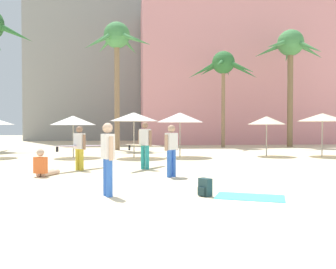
{
  "coord_description": "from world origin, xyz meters",
  "views": [
    {
      "loc": [
        -0.37,
        -6.76,
        1.64
      ],
      "look_at": [
        0.93,
        6.96,
        1.32
      ],
      "focal_mm": 38.22,
      "sensor_mm": 36.0,
      "label": 1
    }
  ],
  "objects_px": {
    "palm_tree_right": "(117,43)",
    "person_mid_left": "(145,144)",
    "palm_tree_left": "(290,51)",
    "person_far_right": "(44,167)",
    "cafe_umbrella_0": "(73,120)",
    "palm_tree_far_left": "(223,67)",
    "person_far_left": "(108,156)",
    "cafe_umbrella_2": "(322,117)",
    "cafe_umbrella_5": "(180,117)",
    "person_near_right": "(80,146)",
    "beach_towel": "(250,197)",
    "backpack": "(205,188)",
    "cafe_umbrella_4": "(267,120)",
    "person_near_left": "(171,148)",
    "cafe_umbrella_3": "(134,117)"
  },
  "relations": [
    {
      "from": "person_far_left",
      "to": "person_near_right",
      "type": "bearing_deg",
      "value": 83.26
    },
    {
      "from": "palm_tree_far_left",
      "to": "person_mid_left",
      "type": "distance_m",
      "value": 15.9
    },
    {
      "from": "cafe_umbrella_2",
      "to": "backpack",
      "type": "distance_m",
      "value": 13.54
    },
    {
      "from": "cafe_umbrella_2",
      "to": "beach_towel",
      "type": "bearing_deg",
      "value": -125.54
    },
    {
      "from": "cafe_umbrella_5",
      "to": "person_near_right",
      "type": "relative_size",
      "value": 1.08
    },
    {
      "from": "cafe_umbrella_2",
      "to": "person_near_right",
      "type": "distance_m",
      "value": 13.24
    },
    {
      "from": "cafe_umbrella_0",
      "to": "cafe_umbrella_3",
      "type": "xyz_separation_m",
      "value": [
        3.17,
        -0.49,
        0.18
      ]
    },
    {
      "from": "cafe_umbrella_2",
      "to": "person_mid_left",
      "type": "distance_m",
      "value": 10.98
    },
    {
      "from": "person_far_right",
      "to": "person_far_left",
      "type": "bearing_deg",
      "value": -123.48
    },
    {
      "from": "cafe_umbrella_5",
      "to": "palm_tree_right",
      "type": "bearing_deg",
      "value": 120.54
    },
    {
      "from": "cafe_umbrella_4",
      "to": "palm_tree_left",
      "type": "bearing_deg",
      "value": 58.62
    },
    {
      "from": "palm_tree_right",
      "to": "person_far_right",
      "type": "bearing_deg",
      "value": -97.88
    },
    {
      "from": "beach_towel",
      "to": "backpack",
      "type": "relative_size",
      "value": 3.69
    },
    {
      "from": "backpack",
      "to": "person_mid_left",
      "type": "xyz_separation_m",
      "value": [
        -1.24,
        5.48,
        0.75
      ]
    },
    {
      "from": "palm_tree_left",
      "to": "person_far_right",
      "type": "xyz_separation_m",
      "value": [
        -15.28,
        -15.32,
        -7.31
      ]
    },
    {
      "from": "cafe_umbrella_3",
      "to": "person_near_right",
      "type": "distance_m",
      "value": 5.53
    },
    {
      "from": "cafe_umbrella_2",
      "to": "backpack",
      "type": "height_order",
      "value": "cafe_umbrella_2"
    },
    {
      "from": "palm_tree_far_left",
      "to": "person_near_right",
      "type": "bearing_deg",
      "value": -123.23
    },
    {
      "from": "palm_tree_far_left",
      "to": "palm_tree_left",
      "type": "relative_size",
      "value": 0.8
    },
    {
      "from": "person_far_left",
      "to": "palm_tree_right",
      "type": "bearing_deg",
      "value": 69.91
    },
    {
      "from": "palm_tree_right",
      "to": "cafe_umbrella_3",
      "type": "height_order",
      "value": "palm_tree_right"
    },
    {
      "from": "cafe_umbrella_0",
      "to": "cafe_umbrella_2",
      "type": "distance_m",
      "value": 13.39
    },
    {
      "from": "palm_tree_right",
      "to": "cafe_umbrella_2",
      "type": "bearing_deg",
      "value": -29.34
    },
    {
      "from": "palm_tree_right",
      "to": "cafe_umbrella_3",
      "type": "distance_m",
      "value": 8.3
    },
    {
      "from": "person_far_right",
      "to": "person_near_left",
      "type": "distance_m",
      "value": 4.23
    },
    {
      "from": "cafe_umbrella_4",
      "to": "backpack",
      "type": "relative_size",
      "value": 5.21
    },
    {
      "from": "palm_tree_far_left",
      "to": "person_far_right",
      "type": "xyz_separation_m",
      "value": [
        -9.86,
        -15.22,
        -5.92
      ]
    },
    {
      "from": "person_far_left",
      "to": "cafe_umbrella_2",
      "type": "bearing_deg",
      "value": 21.05
    },
    {
      "from": "palm_tree_right",
      "to": "cafe_umbrella_0",
      "type": "height_order",
      "value": "palm_tree_right"
    },
    {
      "from": "person_near_left",
      "to": "person_near_right",
      "type": "bearing_deg",
      "value": 14.33
    },
    {
      "from": "palm_tree_left",
      "to": "cafe_umbrella_5",
      "type": "relative_size",
      "value": 3.71
    },
    {
      "from": "palm_tree_far_left",
      "to": "person_far_left",
      "type": "height_order",
      "value": "palm_tree_far_left"
    },
    {
      "from": "palm_tree_right",
      "to": "person_mid_left",
      "type": "height_order",
      "value": "palm_tree_right"
    },
    {
      "from": "cafe_umbrella_2",
      "to": "person_mid_left",
      "type": "xyz_separation_m",
      "value": [
        -9.79,
        -4.84,
        -1.17
      ]
    },
    {
      "from": "cafe_umbrella_2",
      "to": "person_near_left",
      "type": "height_order",
      "value": "cafe_umbrella_2"
    },
    {
      "from": "palm_tree_left",
      "to": "backpack",
      "type": "distance_m",
      "value": 23.1
    },
    {
      "from": "cafe_umbrella_5",
      "to": "backpack",
      "type": "height_order",
      "value": "cafe_umbrella_5"
    },
    {
      "from": "palm_tree_left",
      "to": "person_near_right",
      "type": "relative_size",
      "value": 4.02
    },
    {
      "from": "palm_tree_far_left",
      "to": "cafe_umbrella_3",
      "type": "relative_size",
      "value": 2.98
    },
    {
      "from": "backpack",
      "to": "person_mid_left",
      "type": "relative_size",
      "value": 0.18
    },
    {
      "from": "cafe_umbrella_3",
      "to": "person_mid_left",
      "type": "distance_m",
      "value": 5.05
    },
    {
      "from": "beach_towel",
      "to": "backpack",
      "type": "xyz_separation_m",
      "value": [
        -1.01,
        0.23,
        0.19
      ]
    },
    {
      "from": "palm_tree_far_left",
      "to": "palm_tree_right",
      "type": "relative_size",
      "value": 0.85
    },
    {
      "from": "palm_tree_left",
      "to": "palm_tree_right",
      "type": "relative_size",
      "value": 1.05
    },
    {
      "from": "palm_tree_left",
      "to": "person_far_right",
      "type": "relative_size",
      "value": 9.4
    },
    {
      "from": "person_far_right",
      "to": "cafe_umbrella_0",
      "type": "bearing_deg",
      "value": 25.03
    },
    {
      "from": "cafe_umbrella_0",
      "to": "person_mid_left",
      "type": "xyz_separation_m",
      "value": [
        3.59,
        -5.39,
        -0.99
      ]
    },
    {
      "from": "cafe_umbrella_4",
      "to": "person_far_left",
      "type": "bearing_deg",
      "value": -126.69
    },
    {
      "from": "beach_towel",
      "to": "backpack",
      "type": "distance_m",
      "value": 1.05
    },
    {
      "from": "cafe_umbrella_4",
      "to": "person_far_right",
      "type": "relative_size",
      "value": 2.22
    }
  ]
}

